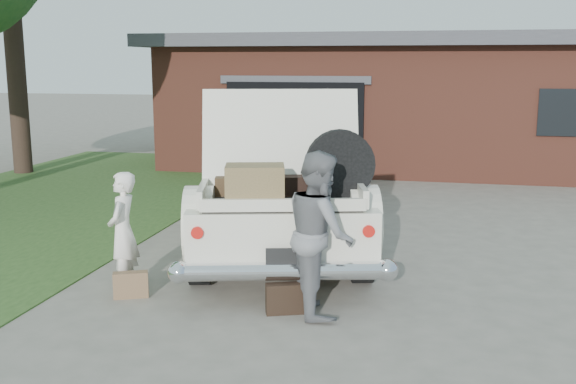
# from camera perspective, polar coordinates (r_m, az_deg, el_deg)

# --- Properties ---
(ground) EXTENTS (90.00, 90.00, 0.00)m
(ground) POSITION_cam_1_polar(r_m,az_deg,el_deg) (7.89, -0.96, -8.69)
(ground) COLOR gray
(ground) RESTS_ON ground
(grass_strip) EXTENTS (6.00, 16.00, 0.02)m
(grass_strip) POSITION_cam_1_polar(r_m,az_deg,el_deg) (12.80, -22.23, -1.77)
(grass_strip) COLOR #2D4C1E
(grass_strip) RESTS_ON ground
(house) EXTENTS (12.80, 7.80, 3.30)m
(house) POSITION_cam_1_polar(r_m,az_deg,el_deg) (18.73, 10.35, 7.78)
(house) COLOR brown
(house) RESTS_ON ground
(sedan) EXTENTS (3.58, 6.10, 2.33)m
(sedan) POSITION_cam_1_polar(r_m,az_deg,el_deg) (9.87, -0.83, 0.41)
(sedan) COLOR beige
(sedan) RESTS_ON ground
(woman_left) EXTENTS (0.40, 0.55, 1.40)m
(woman_left) POSITION_cam_1_polar(r_m,az_deg,el_deg) (8.12, -13.81, -3.25)
(woman_left) COLOR white
(woman_left) RESTS_ON ground
(woman_right) EXTENTS (0.94, 1.04, 1.75)m
(woman_right) POSITION_cam_1_polar(r_m,az_deg,el_deg) (7.12, 2.71, -3.50)
(woman_right) COLOR slate
(woman_right) RESTS_ON ground
(suitcase_left) EXTENTS (0.41, 0.27, 0.30)m
(suitcase_left) POSITION_cam_1_polar(r_m,az_deg,el_deg) (7.95, -13.17, -7.66)
(suitcase_left) COLOR brown
(suitcase_left) RESTS_ON ground
(suitcase_right) EXTENTS (0.45, 0.28, 0.33)m
(suitcase_right) POSITION_cam_1_polar(r_m,az_deg,el_deg) (7.28, -0.17, -9.01)
(suitcase_right) COLOR black
(suitcase_right) RESTS_ON ground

